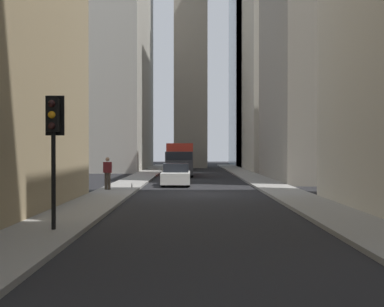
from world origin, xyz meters
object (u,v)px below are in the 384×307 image
(delivery_truck, at_px, (180,159))
(sedan_white, at_px, (176,175))
(traffic_light_foreground, at_px, (53,131))
(pedestrian, at_px, (108,172))
(discarded_bottle, at_px, (132,186))

(delivery_truck, bearing_deg, sedan_white, -180.00)
(traffic_light_foreground, xyz_separation_m, pedestrian, (13.13, 0.79, -1.73))
(traffic_light_foreground, bearing_deg, delivery_truck, -5.56)
(sedan_white, xyz_separation_m, traffic_light_foreground, (-17.96, 2.80, 2.17))
(delivery_truck, distance_m, traffic_light_foreground, 28.92)
(delivery_truck, xyz_separation_m, discarded_bottle, (-14.27, 2.43, -1.21))
(delivery_truck, distance_m, discarded_bottle, 14.52)
(traffic_light_foreground, bearing_deg, pedestrian, 3.46)
(delivery_truck, height_order, pedestrian, delivery_truck)
(sedan_white, relative_size, traffic_light_foreground, 1.17)
(sedan_white, height_order, pedestrian, pedestrian)
(delivery_truck, bearing_deg, traffic_light_foreground, 174.44)
(pedestrian, bearing_deg, traffic_light_foreground, -176.54)
(pedestrian, xyz_separation_m, discarded_bottle, (1.35, -1.16, -0.85))
(sedan_white, bearing_deg, pedestrian, 143.33)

